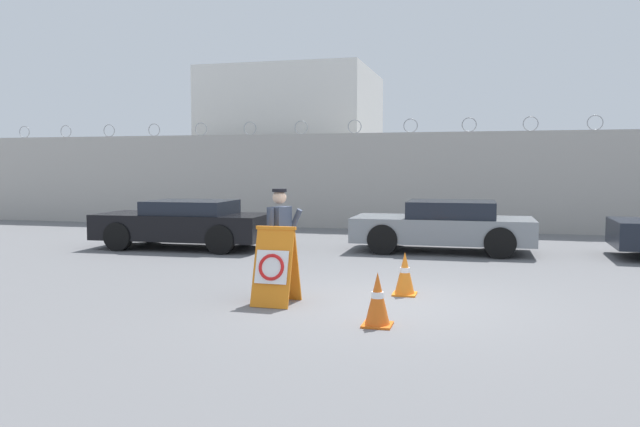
{
  "coord_description": "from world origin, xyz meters",
  "views": [
    {
      "loc": [
        1.4,
        -9.31,
        2.09
      ],
      "look_at": [
        -1.62,
        2.2,
        1.19
      ],
      "focal_mm": 35.0,
      "sensor_mm": 36.0,
      "label": 1
    }
  ],
  "objects_px": {
    "barricade_sign": "(275,265)",
    "parked_car_rear_sedan": "(444,226)",
    "traffic_cone_mid": "(377,299)",
    "traffic_cone_near": "(405,274)",
    "security_guard": "(280,237)",
    "parked_car_front_coupe": "(185,223)"
  },
  "relations": [
    {
      "from": "traffic_cone_near",
      "to": "traffic_cone_mid",
      "type": "bearing_deg",
      "value": -92.83
    },
    {
      "from": "parked_car_rear_sedan",
      "to": "barricade_sign",
      "type": "bearing_deg",
      "value": 71.58
    },
    {
      "from": "traffic_cone_near",
      "to": "parked_car_front_coupe",
      "type": "bearing_deg",
      "value": 144.53
    },
    {
      "from": "barricade_sign",
      "to": "traffic_cone_near",
      "type": "distance_m",
      "value": 2.18
    },
    {
      "from": "traffic_cone_mid",
      "to": "traffic_cone_near",
      "type": "bearing_deg",
      "value": 87.17
    },
    {
      "from": "traffic_cone_near",
      "to": "traffic_cone_mid",
      "type": "relative_size",
      "value": 0.99
    },
    {
      "from": "traffic_cone_near",
      "to": "parked_car_front_coupe",
      "type": "distance_m",
      "value": 7.56
    },
    {
      "from": "security_guard",
      "to": "parked_car_rear_sedan",
      "type": "bearing_deg",
      "value": -8.73
    },
    {
      "from": "parked_car_rear_sedan",
      "to": "traffic_cone_near",
      "type": "bearing_deg",
      "value": 86.26
    },
    {
      "from": "barricade_sign",
      "to": "parked_car_rear_sedan",
      "type": "relative_size",
      "value": 0.27
    },
    {
      "from": "traffic_cone_near",
      "to": "parked_car_rear_sedan",
      "type": "height_order",
      "value": "parked_car_rear_sedan"
    },
    {
      "from": "barricade_sign",
      "to": "traffic_cone_mid",
      "type": "bearing_deg",
      "value": -26.34
    },
    {
      "from": "security_guard",
      "to": "traffic_cone_near",
      "type": "xyz_separation_m",
      "value": [
        1.92,
        0.64,
        -0.61
      ]
    },
    {
      "from": "traffic_cone_mid",
      "to": "parked_car_rear_sedan",
      "type": "height_order",
      "value": "parked_car_rear_sedan"
    },
    {
      "from": "traffic_cone_mid",
      "to": "parked_car_rear_sedan",
      "type": "relative_size",
      "value": 0.16
    },
    {
      "from": "traffic_cone_near",
      "to": "traffic_cone_mid",
      "type": "xyz_separation_m",
      "value": [
        -0.1,
        -2.07,
        0.0
      ]
    },
    {
      "from": "security_guard",
      "to": "traffic_cone_near",
      "type": "relative_size",
      "value": 2.45
    },
    {
      "from": "barricade_sign",
      "to": "traffic_cone_mid",
      "type": "relative_size",
      "value": 1.67
    },
    {
      "from": "security_guard",
      "to": "traffic_cone_near",
      "type": "height_order",
      "value": "security_guard"
    },
    {
      "from": "traffic_cone_near",
      "to": "parked_car_front_coupe",
      "type": "height_order",
      "value": "parked_car_front_coupe"
    },
    {
      "from": "traffic_cone_mid",
      "to": "parked_car_front_coupe",
      "type": "height_order",
      "value": "parked_car_front_coupe"
    },
    {
      "from": "traffic_cone_mid",
      "to": "parked_car_front_coupe",
      "type": "bearing_deg",
      "value": 133.13
    }
  ]
}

